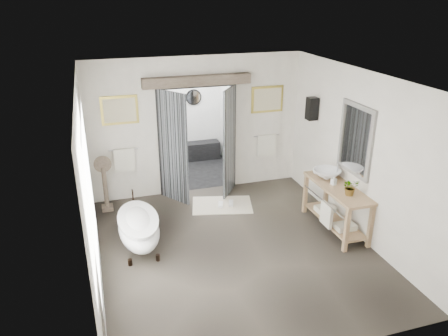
{
  "coord_description": "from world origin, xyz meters",
  "views": [
    {
      "loc": [
        -2.05,
        -6.04,
        4.1
      ],
      "look_at": [
        0.0,
        0.6,
        1.25
      ],
      "focal_mm": 35.0,
      "sensor_mm": 36.0,
      "label": 1
    }
  ],
  "objects_px": {
    "basin": "(327,174)",
    "clawfoot_tub": "(139,227)",
    "vanity": "(335,204)",
    "rug": "(222,205)"
  },
  "relations": [
    {
      "from": "basin",
      "to": "clawfoot_tub",
      "type": "bearing_deg",
      "value": 159.1
    },
    {
      "from": "vanity",
      "to": "rug",
      "type": "bearing_deg",
      "value": 138.33
    },
    {
      "from": "vanity",
      "to": "rug",
      "type": "distance_m",
      "value": 2.31
    },
    {
      "from": "clawfoot_tub",
      "to": "vanity",
      "type": "distance_m",
      "value": 3.51
    },
    {
      "from": "vanity",
      "to": "basin",
      "type": "distance_m",
      "value": 0.58
    },
    {
      "from": "rug",
      "to": "basin",
      "type": "relative_size",
      "value": 2.33
    },
    {
      "from": "vanity",
      "to": "rug",
      "type": "xyz_separation_m",
      "value": [
        -1.68,
        1.5,
        -0.5
      ]
    },
    {
      "from": "clawfoot_tub",
      "to": "rug",
      "type": "xyz_separation_m",
      "value": [
        1.8,
        1.04,
        -0.35
      ]
    },
    {
      "from": "rug",
      "to": "basin",
      "type": "xyz_separation_m",
      "value": [
        1.69,
        -1.12,
        0.93
      ]
    },
    {
      "from": "clawfoot_tub",
      "to": "vanity",
      "type": "relative_size",
      "value": 0.95
    }
  ]
}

